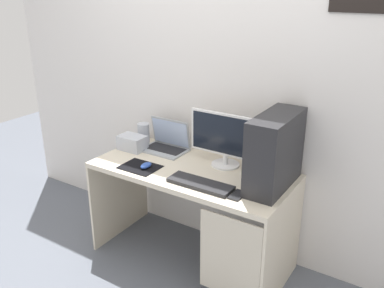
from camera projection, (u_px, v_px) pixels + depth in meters
name	position (u px, v px, depth m)	size (l,w,h in m)	color
ground_plane	(192.00, 258.00, 3.07)	(8.00, 8.00, 0.00)	slate
wall_back	(220.00, 74.00, 2.88)	(4.00, 0.05, 2.60)	silver
desk	(193.00, 190.00, 2.84)	(1.37, 0.64, 0.72)	beige
pc_tower	(275.00, 151.00, 2.49)	(0.20, 0.49, 0.46)	#232326
monitor	(226.00, 139.00, 2.78)	(0.53, 0.19, 0.37)	white
laptop	(166.00, 144.00, 3.11)	(0.33, 0.23, 0.23)	#9EA3A8
speaker	(144.00, 133.00, 3.24)	(0.09, 0.09, 0.15)	#B7BCC6
projector	(132.00, 143.00, 3.11)	(0.20, 0.14, 0.11)	#B7BCC6
keyboard	(200.00, 184.00, 2.57)	(0.42, 0.14, 0.02)	#232326
mousepad	(140.00, 167.00, 2.83)	(0.26, 0.20, 0.01)	black
mouse_left	(146.00, 165.00, 2.81)	(0.06, 0.10, 0.03)	#2D51B2
cell_phone	(237.00, 195.00, 2.45)	(0.07, 0.13, 0.01)	#232326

